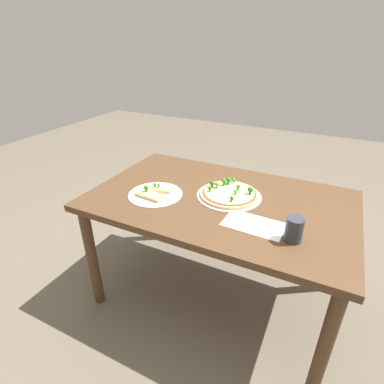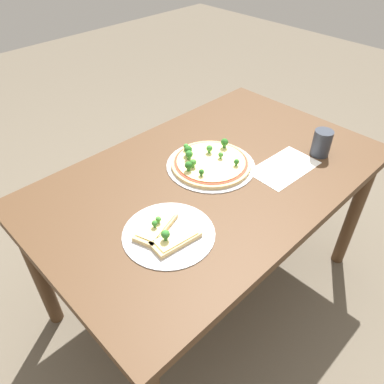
{
  "view_description": "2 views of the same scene",
  "coord_description": "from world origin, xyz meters",
  "views": [
    {
      "loc": [
        0.49,
        -1.32,
        1.47
      ],
      "look_at": [
        -0.14,
        -0.04,
        0.72
      ],
      "focal_mm": 28.0,
      "sensor_mm": 36.0,
      "label": 1
    },
    {
      "loc": [
        -0.85,
        -0.76,
        1.56
      ],
      "look_at": [
        -0.14,
        -0.04,
        0.72
      ],
      "focal_mm": 35.0,
      "sensor_mm": 36.0,
      "label": 2
    }
  ],
  "objects": [
    {
      "name": "ground_plane",
      "position": [
        0.0,
        0.0,
        0.0
      ],
      "size": [
        8.0,
        8.0,
        0.0
      ],
      "primitive_type": "plane",
      "color": "brown"
    },
    {
      "name": "drinking_cup",
      "position": [
        0.41,
        -0.21,
        0.76
      ],
      "size": [
        0.07,
        0.07,
        0.11
      ],
      "primitive_type": "cylinder",
      "color": "#2D333D",
      "rests_on": "dining_table"
    },
    {
      "name": "dining_table",
      "position": [
        0.0,
        0.0,
        0.62
      ],
      "size": [
        1.37,
        0.85,
        0.7
      ],
      "color": "#4C331E",
      "rests_on": "ground_plane"
    },
    {
      "name": "paper_menu",
      "position": [
        0.23,
        -0.17,
        0.7
      ],
      "size": [
        0.28,
        0.17,
        0.0
      ],
      "primitive_type": "cube",
      "rotation": [
        0.0,
        0.0,
        -0.05
      ],
      "color": "white",
      "rests_on": "dining_table"
    },
    {
      "name": "pizza_tray_slice",
      "position": [
        -0.33,
        -0.12,
        0.71
      ],
      "size": [
        0.3,
        0.3,
        0.06
      ],
      "color": "#B7B7BC",
      "rests_on": "dining_table"
    },
    {
      "name": "pizza_tray_whole",
      "position": [
        0.04,
        0.04,
        0.72
      ],
      "size": [
        0.35,
        0.35,
        0.07
      ],
      "color": "#B7B7BC",
      "rests_on": "dining_table"
    }
  ]
}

